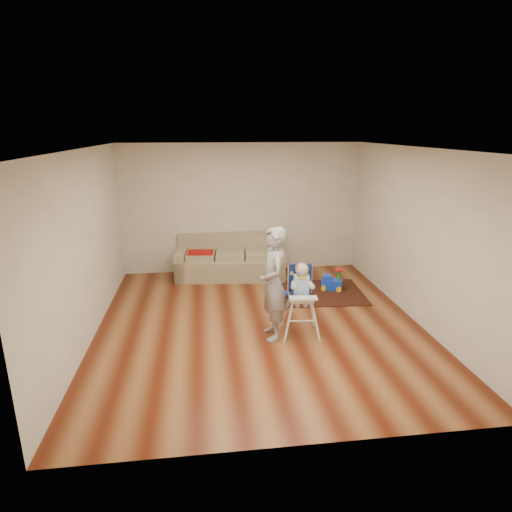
{
  "coord_description": "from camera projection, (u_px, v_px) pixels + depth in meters",
  "views": [
    {
      "loc": [
        -0.84,
        -6.13,
        2.97
      ],
      "look_at": [
        0.0,
        0.4,
        1.0
      ],
      "focal_mm": 30.0,
      "sensor_mm": 36.0,
      "label": 1
    }
  ],
  "objects": [
    {
      "name": "sofa",
      "position": [
        230.0,
        257.0,
        8.81
      ],
      "size": [
        2.28,
        1.11,
        0.85
      ],
      "rotation": [
        0.0,
        0.0,
        -0.1
      ],
      "color": "gray",
      "rests_on": "ground"
    },
    {
      "name": "room_envelope",
      "position": [
        255.0,
        201.0,
        6.74
      ],
      "size": [
        5.04,
        5.52,
        2.72
      ],
      "color": "beige",
      "rests_on": "ground"
    },
    {
      "name": "ride_on_toy",
      "position": [
        332.0,
        279.0,
        8.14
      ],
      "size": [
        0.44,
        0.38,
        0.41
      ],
      "primitive_type": null,
      "rotation": [
        0.0,
        0.0,
        -0.34
      ],
      "color": "blue",
      "rests_on": "area_rug"
    },
    {
      "name": "adult",
      "position": [
        273.0,
        284.0,
        6.12
      ],
      "size": [
        0.43,
        0.63,
        1.66
      ],
      "primitive_type": "imported",
      "rotation": [
        0.0,
        0.0,
        -1.52
      ],
      "color": "gray",
      "rests_on": "ground"
    },
    {
      "name": "side_table",
      "position": [
        212.0,
        264.0,
        8.95
      ],
      "size": [
        0.49,
        0.49,
        0.49
      ],
      "primitive_type": null,
      "color": "black",
      "rests_on": "ground"
    },
    {
      "name": "area_rug",
      "position": [
        314.0,
        293.0,
        8.04
      ],
      "size": [
        1.87,
        1.45,
        0.01
      ],
      "primitive_type": "cube",
      "rotation": [
        0.0,
        0.0,
        -0.06
      ],
      "color": "black",
      "rests_on": "ground"
    },
    {
      "name": "ground",
      "position": [
        259.0,
        323.0,
        6.78
      ],
      "size": [
        5.5,
        5.5,
        0.0
      ],
      "primitive_type": "plane",
      "color": "#521B0A",
      "rests_on": "ground"
    },
    {
      "name": "toy_ball",
      "position": [
        283.0,
        294.0,
        7.74
      ],
      "size": [
        0.15,
        0.15,
        0.15
      ],
      "primitive_type": "sphere",
      "color": "blue",
      "rests_on": "area_rug"
    },
    {
      "name": "high_chair",
      "position": [
        301.0,
        300.0,
        6.3
      ],
      "size": [
        0.57,
        0.57,
        1.12
      ],
      "rotation": [
        0.0,
        0.0,
        -0.1
      ],
      "color": "white",
      "rests_on": "ground"
    }
  ]
}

